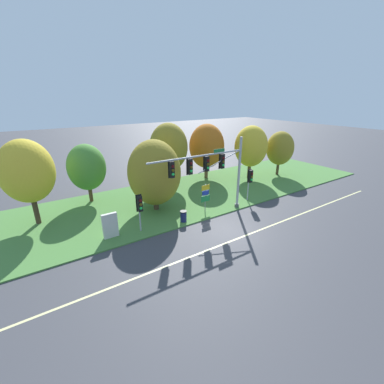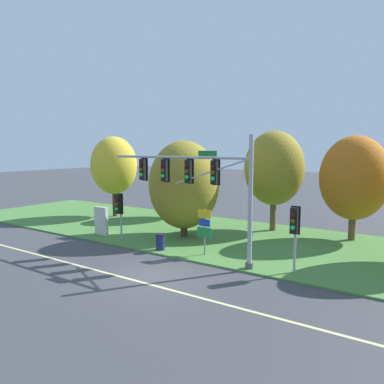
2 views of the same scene
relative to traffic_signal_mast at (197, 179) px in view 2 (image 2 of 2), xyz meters
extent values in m
plane|color=#3D3D42|center=(-0.29, -3.00, -4.34)|extent=(160.00, 160.00, 0.00)
cube|color=beige|center=(-0.29, -4.20, -4.34)|extent=(36.00, 0.16, 0.01)
cube|color=#477A38|center=(-0.29, 5.25, -4.29)|extent=(48.00, 11.50, 0.10)
cylinder|color=#9EA0A5|center=(3.08, 0.01, -0.99)|extent=(0.22, 0.22, 6.51)
cylinder|color=#4C4C51|center=(3.08, 0.01, -4.09)|extent=(0.40, 0.40, 0.30)
cylinder|color=#9EA0A5|center=(-1.33, 0.01, 1.14)|extent=(8.82, 0.14, 0.14)
cylinder|color=#9EA0A5|center=(0.87, 0.01, 0.44)|extent=(4.43, 0.08, 1.48)
cube|color=black|center=(1.07, 0.01, 0.41)|extent=(0.34, 0.28, 1.22)
cube|color=black|center=(1.07, 0.17, 0.41)|extent=(0.46, 0.04, 1.34)
sphere|color=#4C0C0C|center=(1.07, -0.17, 0.71)|extent=(0.22, 0.22, 0.22)
sphere|color=#51420C|center=(1.07, -0.17, 0.41)|extent=(0.22, 0.22, 0.22)
sphere|color=green|center=(1.07, -0.17, 0.11)|extent=(0.22, 0.22, 0.22)
cube|color=black|center=(-0.53, 0.01, 0.41)|extent=(0.34, 0.28, 1.22)
cube|color=black|center=(-0.53, 0.17, 0.41)|extent=(0.46, 0.04, 1.34)
sphere|color=#4C0C0C|center=(-0.53, -0.17, 0.71)|extent=(0.22, 0.22, 0.22)
sphere|color=#51420C|center=(-0.53, -0.17, 0.41)|extent=(0.22, 0.22, 0.22)
sphere|color=green|center=(-0.53, -0.17, 0.11)|extent=(0.22, 0.22, 0.22)
cube|color=black|center=(-2.13, 0.01, 0.41)|extent=(0.34, 0.28, 1.22)
cube|color=black|center=(-2.13, 0.17, 0.41)|extent=(0.46, 0.04, 1.34)
sphere|color=#4C0C0C|center=(-2.13, -0.17, 0.71)|extent=(0.22, 0.22, 0.22)
sphere|color=#51420C|center=(-2.13, -0.17, 0.41)|extent=(0.22, 0.22, 0.22)
sphere|color=green|center=(-2.13, -0.17, 0.11)|extent=(0.22, 0.22, 0.22)
cube|color=black|center=(-3.74, 0.01, 0.41)|extent=(0.34, 0.28, 1.22)
cube|color=black|center=(-3.74, 0.17, 0.41)|extent=(0.46, 0.04, 1.34)
sphere|color=#4C0C0C|center=(-3.74, -0.17, 0.71)|extent=(0.22, 0.22, 0.22)
sphere|color=#51420C|center=(-3.74, -0.17, 0.41)|extent=(0.22, 0.22, 0.22)
sphere|color=green|center=(-3.74, -0.17, 0.11)|extent=(0.22, 0.22, 0.22)
cube|color=#196B33|center=(0.67, -0.04, 1.36)|extent=(1.10, 0.04, 0.28)
cylinder|color=#9EA0A5|center=(-6.25, 0.68, -2.79)|extent=(0.12, 0.12, 2.90)
cube|color=black|center=(-6.25, 0.48, -1.90)|extent=(0.34, 0.28, 1.22)
cube|color=black|center=(-6.25, 0.64, -1.90)|extent=(0.46, 0.04, 1.34)
sphere|color=#4C0C0C|center=(-6.25, 0.30, -1.60)|extent=(0.22, 0.22, 0.22)
sphere|color=#51420C|center=(-6.25, 0.30, -1.90)|extent=(0.22, 0.22, 0.22)
sphere|color=green|center=(-6.25, 0.30, -2.20)|extent=(0.22, 0.22, 0.22)
cylinder|color=#9EA0A5|center=(5.10, 0.68, -2.70)|extent=(0.12, 0.12, 3.08)
cube|color=black|center=(5.10, 0.48, -1.72)|extent=(0.34, 0.28, 1.22)
cube|color=black|center=(5.10, 0.64, -1.72)|extent=(0.46, 0.04, 1.34)
sphere|color=#4C0C0C|center=(5.10, 0.30, -1.42)|extent=(0.22, 0.22, 0.22)
sphere|color=#51420C|center=(5.10, 0.30, -1.72)|extent=(0.22, 0.22, 0.22)
sphere|color=green|center=(5.10, 0.30, -2.02)|extent=(0.22, 0.22, 0.22)
cylinder|color=slate|center=(-0.02, 0.82, -2.96)|extent=(0.08, 0.08, 2.56)
cube|color=gold|center=(-0.02, 0.79, -1.96)|extent=(0.84, 0.03, 0.45)
cube|color=#193399|center=(-0.02, 0.79, -2.45)|extent=(0.71, 0.03, 0.41)
cube|color=#197238|center=(-0.02, 0.79, -2.99)|extent=(0.93, 0.03, 0.56)
cylinder|color=#423021|center=(-12.74, 6.47, -2.58)|extent=(0.39, 0.39, 3.31)
ellipsoid|color=gold|center=(-12.74, 6.47, 0.15)|extent=(3.93, 3.93, 4.91)
cylinder|color=#4C3823|center=(-7.99, 8.93, -3.00)|extent=(0.35, 0.35, 2.48)
ellipsoid|color=#478433|center=(-7.99, 8.93, -0.80)|extent=(3.52, 3.52, 4.40)
cylinder|color=#423021|center=(-3.46, 3.71, -3.15)|extent=(0.46, 0.46, 2.19)
ellipsoid|color=olive|center=(-3.46, 3.71, -0.78)|extent=(4.64, 4.64, 5.80)
cylinder|color=brown|center=(0.75, 8.80, -2.59)|extent=(0.42, 0.42, 3.31)
ellipsoid|color=olive|center=(0.75, 8.80, 0.22)|extent=(4.20, 4.20, 5.25)
cylinder|color=brown|center=(6.05, 8.92, -2.83)|extent=(0.43, 0.43, 2.83)
ellipsoid|color=#B76019|center=(6.05, 8.92, -0.24)|extent=(4.27, 4.27, 5.34)
cube|color=beige|center=(-8.43, 0.98, -3.29)|extent=(1.10, 0.24, 1.90)
cube|color=#4C4C51|center=(-8.83, 0.98, -4.19)|extent=(0.10, 0.20, 0.10)
cube|color=#4C4C51|center=(-8.03, 0.98, -4.19)|extent=(0.10, 0.20, 0.10)
cylinder|color=#191E4C|center=(-2.67, 0.21, -3.82)|extent=(0.52, 0.52, 0.85)
cylinder|color=black|center=(-2.67, 0.21, -3.35)|extent=(0.56, 0.56, 0.08)
camera|label=1|loc=(-12.55, -16.11, 5.58)|focal=24.00mm
camera|label=2|loc=(10.70, -16.32, 1.64)|focal=35.00mm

